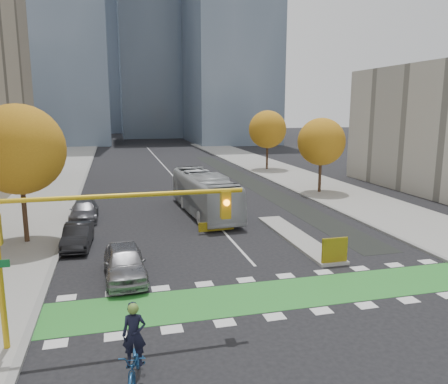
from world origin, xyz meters
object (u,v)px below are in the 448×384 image
tree_east_far (268,129)px  hazard_board (335,250)px  parked_car_a (125,262)px  parked_car_c (84,211)px  tree_west (19,150)px  traffic_signal_west (81,229)px  cyclist (135,356)px  tree_east_near (321,142)px  bus (205,193)px  parked_car_b (78,236)px

tree_east_far → hazard_board: bearing=-104.1°
parked_car_a → parked_car_c: parked_car_a is taller
tree_west → parked_car_c: tree_west is taller
tree_west → traffic_signal_west: tree_west is taller
traffic_signal_west → cyclist: 4.45m
traffic_signal_west → parked_car_c: (-1.07, 17.54, -3.35)m
tree_east_far → parked_car_a: bearing=-119.9°
cyclist → parked_car_a: 8.21m
tree_west → tree_east_near: 26.01m
cyclist → hazard_board: bearing=46.0°
tree_west → tree_east_far: bearing=46.7°
hazard_board → bus: (-4.18, 12.60, 0.77)m
tree_east_near → traffic_signal_west: tree_east_near is taller
tree_east_far → traffic_signal_west: size_ratio=0.90×
tree_west → bus: bearing=22.1°
tree_west → parked_car_a: (5.50, -7.00, -4.81)m
tree_west → parked_car_a: 10.12m
hazard_board → cyclist: (-10.44, -7.41, 0.03)m
parked_car_b → traffic_signal_west: bearing=-81.2°
parked_car_a → hazard_board: bearing=-6.7°
parked_car_a → parked_car_b: 6.03m
traffic_signal_west → bus: bearing=65.9°
hazard_board → tree_east_near: tree_east_near is taller
hazard_board → tree_west: (-16.00, 7.80, 4.82)m
traffic_signal_west → cyclist: bearing=-61.0°
tree_east_near → traffic_signal_west: (-19.93, -22.51, -0.83)m
tree_east_far → cyclist: 45.57m
parked_car_c → tree_east_far: bearing=44.5°
parked_car_b → hazard_board: bearing=-22.5°
tree_east_near → tree_west: bearing=-157.4°
parked_car_c → tree_west: bearing=-120.6°
parked_car_b → parked_car_a: bearing=-62.2°
traffic_signal_west → parked_car_b: 11.54m
hazard_board → tree_east_far: (8.50, 33.80, 4.44)m
hazard_board → parked_car_c: (-13.00, 12.83, -0.12)m
hazard_board → parked_car_b: size_ratio=0.34×
cyclist → parked_car_b: size_ratio=0.59×
traffic_signal_west → bus: traffic_signal_west is taller
tree_west → tree_east_near: bearing=22.6°
tree_east_near → tree_east_far: tree_east_far is taller
cyclist → bus: bus is taller
tree_east_near → tree_east_far: (0.50, 16.00, 0.38)m
parked_car_a → parked_car_b: (-2.50, 5.48, -0.12)m
bus → cyclist: bearing=-111.1°
tree_west → cyclist: size_ratio=3.32×
tree_east_near → cyclist: size_ratio=2.86×
traffic_signal_west → parked_car_a: bearing=75.5°
tree_east_near → bus: bearing=-156.9°
hazard_board → traffic_signal_west: 13.23m
hazard_board → parked_car_b: 14.44m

